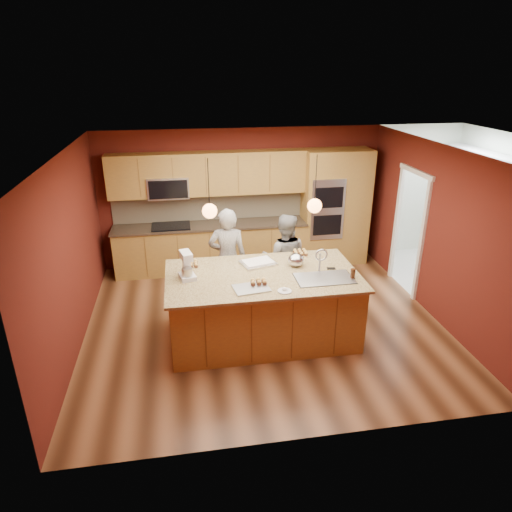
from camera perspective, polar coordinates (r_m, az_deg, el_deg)
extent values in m
plane|color=#432614|center=(7.36, 0.97, -8.19)|extent=(5.50, 5.50, 0.00)
plane|color=white|center=(6.40, 1.13, 13.00)|extent=(5.50, 5.50, 0.00)
plane|color=#531811|center=(9.11, -1.85, 7.27)|extent=(5.50, 0.00, 5.50)
plane|color=#531811|center=(4.58, 6.84, -9.59)|extent=(5.50, 0.00, 5.50)
plane|color=#531811|center=(6.85, -22.22, 0.15)|extent=(0.00, 5.00, 5.00)
plane|color=#531811|center=(7.73, 21.55, 2.76)|extent=(0.00, 5.00, 5.00)
cube|color=olive|center=(9.05, -5.60, 1.06)|extent=(3.70, 0.60, 0.90)
cube|color=#2E241A|center=(8.88, -5.71, 3.82)|extent=(3.74, 0.64, 0.04)
cube|color=#C8B994|center=(9.07, -5.92, 6.24)|extent=(3.70, 0.03, 0.56)
cube|color=olive|center=(8.74, -6.03, 10.21)|extent=(3.70, 0.36, 0.80)
cube|color=black|center=(8.85, -10.56, 3.67)|extent=(0.72, 0.52, 0.03)
cube|color=#AFB2B6|center=(8.76, -10.91, 8.47)|extent=(0.76, 0.40, 0.40)
cube|color=olive|center=(9.23, 8.37, 5.95)|extent=(0.80, 0.60, 2.30)
cube|color=#AFB2B6|center=(8.94, 8.96, 5.70)|extent=(0.66, 0.04, 1.20)
cube|color=olive|center=(9.44, 12.15, 6.07)|extent=(0.50, 0.60, 2.30)
plane|color=beige|center=(9.61, 21.53, -2.11)|extent=(2.60, 2.60, 0.00)
plane|color=silver|center=(9.66, 27.30, 5.63)|extent=(0.00, 2.70, 2.70)
cube|color=silver|center=(9.41, 26.97, 9.10)|extent=(0.35, 2.40, 0.75)
cylinder|color=black|center=(6.00, -5.94, 8.81)|extent=(0.01, 0.01, 0.70)
sphere|color=orange|center=(6.10, -5.81, 5.62)|extent=(0.20, 0.20, 0.20)
cylinder|color=black|center=(6.26, 7.49, 9.31)|extent=(0.01, 0.01, 0.70)
sphere|color=orange|center=(6.35, 7.33, 6.24)|extent=(0.20, 0.20, 0.20)
cube|color=olive|center=(6.78, 0.81, -6.36)|extent=(2.66, 1.44, 0.97)
cube|color=#DECE88|center=(6.55, 0.84, -2.48)|extent=(2.76, 1.54, 0.04)
cube|color=#AFB2B6|center=(6.52, 8.49, -3.44)|extent=(0.80, 0.47, 0.18)
imported|color=black|center=(7.47, -3.56, -0.35)|extent=(0.67, 0.49, 1.71)
imported|color=slate|center=(7.65, 3.56, -0.39)|extent=(0.89, 0.77, 1.57)
cube|color=white|center=(6.48, -8.58, -2.54)|extent=(0.26, 0.31, 0.06)
cube|color=white|center=(6.51, -8.69, -0.80)|extent=(0.12, 0.10, 0.27)
cube|color=white|center=(6.37, -8.74, 0.05)|extent=(0.19, 0.29, 0.10)
cylinder|color=silver|center=(6.41, -8.60, -2.11)|extent=(0.15, 0.15, 0.14)
cube|color=silver|center=(6.87, 0.25, -0.88)|extent=(0.57, 0.48, 0.03)
cube|color=white|center=(6.86, 0.25, -0.73)|extent=(0.49, 0.40, 0.02)
cube|color=#AFB2B6|center=(6.12, -0.59, -4.04)|extent=(0.51, 0.40, 0.02)
ellipsoid|color=silver|center=(6.80, 5.03, -0.49)|extent=(0.24, 0.24, 0.20)
cylinder|color=silver|center=(6.07, 3.59, -4.38)|extent=(0.19, 0.19, 0.01)
cylinder|color=#33190B|center=(6.54, 12.01, -2.17)|extent=(0.07, 0.07, 0.14)
cube|color=black|center=(6.80, 9.38, -1.54)|extent=(0.13, 0.08, 0.01)
cube|color=white|center=(9.50, 25.86, -0.17)|extent=(0.66, 0.68, 0.89)
cube|color=white|center=(9.96, 23.92, 1.15)|extent=(0.71, 0.72, 0.89)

